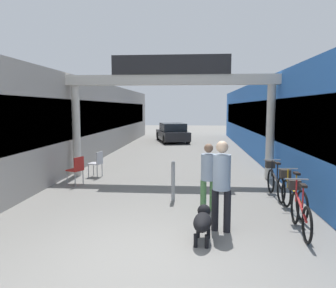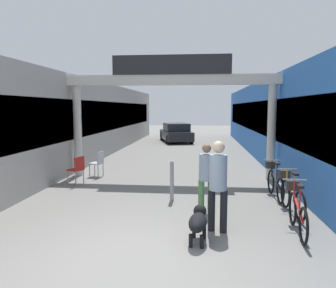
{
  "view_description": "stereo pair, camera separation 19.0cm",
  "coord_description": "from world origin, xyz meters",
  "px_view_note": "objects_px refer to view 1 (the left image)",
  "views": [
    {
      "loc": [
        0.8,
        -5.0,
        2.4
      ],
      "look_at": [
        0.0,
        4.93,
        1.3
      ],
      "focal_mm": 35.0,
      "sensor_mm": 36.0,
      "label": 1
    },
    {
      "loc": [
        0.99,
        -4.98,
        2.4
      ],
      "look_at": [
        0.0,
        4.93,
        1.3
      ],
      "focal_mm": 35.0,
      "sensor_mm": 36.0,
      "label": 2
    }
  ],
  "objects_px": {
    "dog_on_leash": "(203,221)",
    "cafe_chair_red_nearer": "(77,168)",
    "pedestrian_with_dog": "(222,180)",
    "pedestrian_companion": "(208,173)",
    "bicycle_orange_second": "(292,193)",
    "bicycle_red_nearest": "(299,209)",
    "bicycle_black_third": "(275,181)",
    "parked_car_black": "(172,133)",
    "cafe_chair_aluminium_farther": "(97,162)",
    "bollard_post_metal": "(173,181)"
  },
  "relations": [
    {
      "from": "dog_on_leash",
      "to": "pedestrian_with_dog",
      "type": "bearing_deg",
      "value": 54.56
    },
    {
      "from": "pedestrian_with_dog",
      "to": "bicycle_black_third",
      "type": "distance_m",
      "value": 3.19
    },
    {
      "from": "pedestrian_companion",
      "to": "bicycle_red_nearest",
      "type": "xyz_separation_m",
      "value": [
        1.74,
        -1.08,
        -0.46
      ]
    },
    {
      "from": "dog_on_leash",
      "to": "cafe_chair_red_nearer",
      "type": "height_order",
      "value": "cafe_chair_red_nearer"
    },
    {
      "from": "bicycle_red_nearest",
      "to": "bicycle_orange_second",
      "type": "relative_size",
      "value": 1.0
    },
    {
      "from": "dog_on_leash",
      "to": "bollard_post_metal",
      "type": "bearing_deg",
      "value": 105.46
    },
    {
      "from": "dog_on_leash",
      "to": "cafe_chair_red_nearer",
      "type": "distance_m",
      "value": 5.55
    },
    {
      "from": "bicycle_black_third",
      "to": "bollard_post_metal",
      "type": "height_order",
      "value": "bollard_post_metal"
    },
    {
      "from": "bicycle_red_nearest",
      "to": "pedestrian_with_dog",
      "type": "bearing_deg",
      "value": -173.99
    },
    {
      "from": "pedestrian_with_dog",
      "to": "bicycle_black_third",
      "type": "xyz_separation_m",
      "value": [
        1.65,
        2.66,
        -0.59
      ]
    },
    {
      "from": "cafe_chair_aluminium_farther",
      "to": "parked_car_black",
      "type": "bearing_deg",
      "value": 81.4
    },
    {
      "from": "bicycle_orange_second",
      "to": "cafe_chair_red_nearer",
      "type": "bearing_deg",
      "value": 159.7
    },
    {
      "from": "bollard_post_metal",
      "to": "cafe_chair_aluminium_farther",
      "type": "xyz_separation_m",
      "value": [
        -2.83,
        2.74,
        0.0
      ]
    },
    {
      "from": "pedestrian_with_dog",
      "to": "bicycle_orange_second",
      "type": "distance_m",
      "value": 2.26
    },
    {
      "from": "dog_on_leash",
      "to": "bicycle_black_third",
      "type": "relative_size",
      "value": 0.5
    },
    {
      "from": "cafe_chair_aluminium_farther",
      "to": "bicycle_red_nearest",
      "type": "bearing_deg",
      "value": -40.22
    },
    {
      "from": "bicycle_red_nearest",
      "to": "cafe_chair_aluminium_farther",
      "type": "height_order",
      "value": "bicycle_red_nearest"
    },
    {
      "from": "dog_on_leash",
      "to": "parked_car_black",
      "type": "height_order",
      "value": "parked_car_black"
    },
    {
      "from": "cafe_chair_aluminium_farther",
      "to": "pedestrian_with_dog",
      "type": "bearing_deg",
      "value": -50.66
    },
    {
      "from": "bicycle_orange_second",
      "to": "bollard_post_metal",
      "type": "xyz_separation_m",
      "value": [
        -2.8,
        0.69,
        0.1
      ]
    },
    {
      "from": "pedestrian_companion",
      "to": "cafe_chair_aluminium_farther",
      "type": "height_order",
      "value": "pedestrian_companion"
    },
    {
      "from": "pedestrian_with_dog",
      "to": "dog_on_leash",
      "type": "height_order",
      "value": "pedestrian_with_dog"
    },
    {
      "from": "bicycle_red_nearest",
      "to": "parked_car_black",
      "type": "xyz_separation_m",
      "value": [
        -3.61,
        16.63,
        0.21
      ]
    },
    {
      "from": "bicycle_orange_second",
      "to": "bollard_post_metal",
      "type": "relative_size",
      "value": 1.6
    },
    {
      "from": "cafe_chair_aluminium_farther",
      "to": "parked_car_black",
      "type": "height_order",
      "value": "parked_car_black"
    },
    {
      "from": "dog_on_leash",
      "to": "bicycle_black_third",
      "type": "height_order",
      "value": "bicycle_black_third"
    },
    {
      "from": "pedestrian_companion",
      "to": "bicycle_black_third",
      "type": "bearing_deg",
      "value": 37.41
    },
    {
      "from": "cafe_chair_red_nearer",
      "to": "cafe_chair_aluminium_farther",
      "type": "distance_m",
      "value": 1.27
    },
    {
      "from": "parked_car_black",
      "to": "cafe_chair_aluminium_farther",
      "type": "bearing_deg",
      "value": -98.6
    },
    {
      "from": "bollard_post_metal",
      "to": "dog_on_leash",
      "type": "bearing_deg",
      "value": -74.54
    },
    {
      "from": "bicycle_red_nearest",
      "to": "cafe_chair_aluminium_farther",
      "type": "xyz_separation_m",
      "value": [
        -5.43,
        4.59,
        0.1
      ]
    },
    {
      "from": "pedestrian_with_dog",
      "to": "bicycle_black_third",
      "type": "height_order",
      "value": "pedestrian_with_dog"
    },
    {
      "from": "bollard_post_metal",
      "to": "parked_car_black",
      "type": "bearing_deg",
      "value": 93.91
    },
    {
      "from": "bicycle_red_nearest",
      "to": "bicycle_black_third",
      "type": "height_order",
      "value": "same"
    },
    {
      "from": "cafe_chair_aluminium_farther",
      "to": "parked_car_black",
      "type": "relative_size",
      "value": 0.21
    },
    {
      "from": "bicycle_red_nearest",
      "to": "pedestrian_companion",
      "type": "bearing_deg",
      "value": 148.19
    },
    {
      "from": "bicycle_orange_second",
      "to": "bicycle_black_third",
      "type": "distance_m",
      "value": 1.33
    },
    {
      "from": "cafe_chair_red_nearer",
      "to": "parked_car_black",
      "type": "distance_m",
      "value": 13.44
    },
    {
      "from": "dog_on_leash",
      "to": "cafe_chair_red_nearer",
      "type": "bearing_deg",
      "value": 133.36
    },
    {
      "from": "bicycle_red_nearest",
      "to": "bicycle_black_third",
      "type": "distance_m",
      "value": 2.5
    },
    {
      "from": "pedestrian_companion",
      "to": "cafe_chair_red_nearer",
      "type": "distance_m",
      "value": 4.59
    },
    {
      "from": "pedestrian_with_dog",
      "to": "dog_on_leash",
      "type": "distance_m",
      "value": 0.9
    },
    {
      "from": "pedestrian_companion",
      "to": "bollard_post_metal",
      "type": "relative_size",
      "value": 1.5
    },
    {
      "from": "cafe_chair_red_nearer",
      "to": "pedestrian_companion",
      "type": "bearing_deg",
      "value": -29.82
    },
    {
      "from": "pedestrian_companion",
      "to": "bicycle_orange_second",
      "type": "distance_m",
      "value": 1.99
    },
    {
      "from": "bicycle_orange_second",
      "to": "cafe_chair_red_nearer",
      "type": "xyz_separation_m",
      "value": [
        -5.91,
        2.19,
        0.1
      ]
    },
    {
      "from": "pedestrian_companion",
      "to": "bicycle_orange_second",
      "type": "xyz_separation_m",
      "value": [
        1.93,
        0.09,
        -0.46
      ]
    },
    {
      "from": "pedestrian_with_dog",
      "to": "cafe_chair_aluminium_farther",
      "type": "bearing_deg",
      "value": 129.34
    },
    {
      "from": "bicycle_black_third",
      "to": "bicycle_red_nearest",
      "type": "bearing_deg",
      "value": -92.74
    },
    {
      "from": "bicycle_red_nearest",
      "to": "parked_car_black",
      "type": "height_order",
      "value": "parked_car_black"
    }
  ]
}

